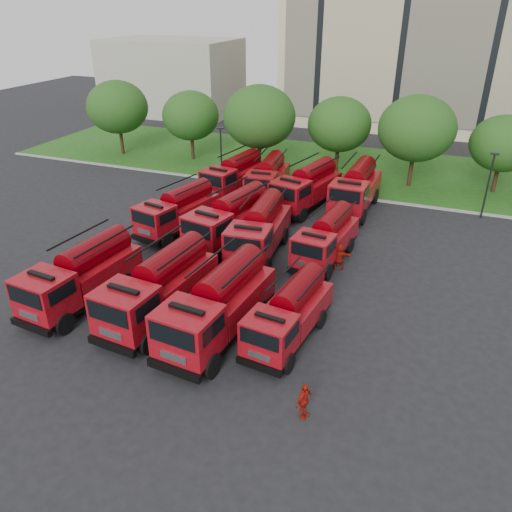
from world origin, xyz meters
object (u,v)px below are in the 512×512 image
at_px(fire_truck_0, 82,275).
at_px(fire_truck_1, 159,287).
at_px(fire_truck_5, 230,219).
at_px(fire_truck_7, 326,238).
at_px(fire_truck_6, 259,230).
at_px(fire_truck_11, 356,188).
at_px(fire_truck_8, 234,175).
at_px(firefighter_4, 181,272).
at_px(firefighter_5, 338,269).
at_px(fire_truck_9, 268,178).
at_px(firefighter_0, 285,367).
at_px(fire_truck_4, 178,210).
at_px(fire_truck_10, 307,187).
at_px(fire_truck_3, 289,313).
at_px(fire_truck_2, 218,305).
at_px(firefighter_1, 207,363).
at_px(firefighter_2, 303,416).
at_px(firefighter_3, 297,319).

xyz_separation_m(fire_truck_0, fire_truck_1, (4.70, 0.30, 0.08)).
bearing_deg(fire_truck_5, fire_truck_7, 10.51).
height_order(fire_truck_6, fire_truck_11, fire_truck_11).
bearing_deg(fire_truck_6, fire_truck_7, 5.68).
relative_size(fire_truck_6, fire_truck_8, 1.04).
bearing_deg(fire_truck_11, firefighter_4, -117.23).
bearing_deg(firefighter_5, fire_truck_9, -64.38).
bearing_deg(firefighter_0, fire_truck_9, 69.72).
height_order(fire_truck_4, fire_truck_10, fire_truck_10).
bearing_deg(fire_truck_4, fire_truck_3, -27.15).
bearing_deg(fire_truck_1, fire_truck_3, 10.24).
relative_size(fire_truck_11, firefighter_0, 4.43).
distance_m(fire_truck_2, firefighter_5, 9.98).
relative_size(fire_truck_2, firefighter_1, 5.31).
xyz_separation_m(fire_truck_3, fire_truck_8, (-10.75, 18.07, 0.16)).
bearing_deg(firefighter_2, firefighter_4, 69.58).
bearing_deg(fire_truck_1, fire_truck_4, 119.65).
distance_m(fire_truck_2, fire_truck_9, 20.05).
distance_m(fire_truck_6, firefighter_0, 11.66).
height_order(fire_truck_7, firefighter_2, fire_truck_7).
height_order(fire_truck_1, firefighter_4, fire_truck_1).
xyz_separation_m(fire_truck_0, fire_truck_3, (11.61, 0.88, -0.24)).
xyz_separation_m(fire_truck_1, firefighter_4, (-1.42, 4.66, -1.79)).
relative_size(fire_truck_1, firefighter_1, 5.27).
xyz_separation_m(fire_truck_11, firefighter_1, (-2.58, -21.45, -1.77)).
height_order(fire_truck_7, fire_truck_10, fire_truck_10).
height_order(fire_truck_3, firefighter_3, fire_truck_3).
xyz_separation_m(fire_truck_0, fire_truck_6, (6.94, 9.02, 0.02)).
distance_m(fire_truck_11, firefighter_0, 20.51).
height_order(fire_truck_5, firefighter_4, fire_truck_5).
xyz_separation_m(fire_truck_10, firefighter_3, (4.02, -15.42, -1.74)).
bearing_deg(fire_truck_1, firefighter_3, 24.22).
bearing_deg(fire_truck_9, firefighter_3, -71.05).
bearing_deg(firefighter_4, fire_truck_4, -28.19).
bearing_deg(fire_truck_7, fire_truck_3, -80.64).
relative_size(fire_truck_10, firefighter_4, 5.23).
bearing_deg(fire_truck_8, fire_truck_5, -58.43).
height_order(fire_truck_3, firefighter_0, fire_truck_3).
relative_size(fire_truck_4, firefighter_3, 4.34).
bearing_deg(fire_truck_11, fire_truck_5, -124.06).
bearing_deg(fire_truck_0, firefighter_5, 41.45).
xyz_separation_m(fire_truck_10, fire_truck_11, (3.73, 1.10, 0.03)).
relative_size(fire_truck_6, fire_truck_9, 1.07).
distance_m(fire_truck_8, fire_truck_9, 2.91).
relative_size(fire_truck_3, firefighter_1, 4.37).
xyz_separation_m(fire_truck_2, fire_truck_6, (-1.32, 9.14, -0.07)).
relative_size(fire_truck_5, fire_truck_6, 1.04).
xyz_separation_m(fire_truck_11, firefighter_0, (0.90, -20.42, -1.77)).
xyz_separation_m(fire_truck_5, firefighter_2, (9.29, -13.82, -1.76)).
distance_m(fire_truck_7, firefighter_2, 14.06).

